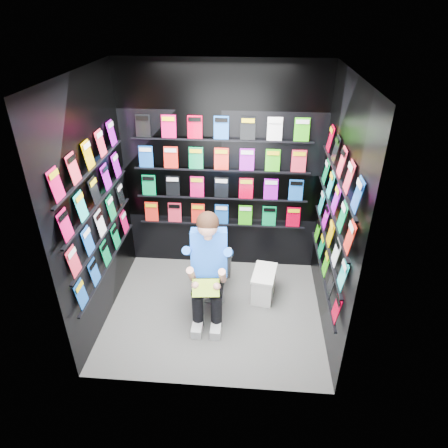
{
  "coord_description": "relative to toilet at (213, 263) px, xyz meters",
  "views": [
    {
      "loc": [
        0.39,
        -3.45,
        3.16
      ],
      "look_at": [
        0.1,
        0.15,
        1.08
      ],
      "focal_mm": 32.0,
      "sensor_mm": 36.0,
      "label": 1
    }
  ],
  "objects": [
    {
      "name": "wall_right",
      "position": [
        1.25,
        -0.44,
        0.93
      ],
      "size": [
        0.04,
        2.0,
        2.6
      ],
      "primitive_type": "cube",
      "color": "black",
      "rests_on": "floor"
    },
    {
      "name": "comics_left",
      "position": [
        -1.12,
        -0.44,
        0.94
      ],
      "size": [
        0.06,
        1.7,
        1.37
      ],
      "primitive_type": null,
      "color": "#D50C55",
      "rests_on": "wall_left"
    },
    {
      "name": "reader",
      "position": [
        0.0,
        -0.38,
        0.4
      ],
      "size": [
        0.59,
        0.81,
        1.41
      ],
      "primitive_type": null,
      "rotation": [
        0.0,
        0.0,
        0.1
      ],
      "color": "blue",
      "rests_on": "toilet"
    },
    {
      "name": "wall_left",
      "position": [
        -1.15,
        -0.44,
        0.93
      ],
      "size": [
        0.04,
        2.0,
        2.6
      ],
      "primitive_type": "cube",
      "color": "black",
      "rests_on": "floor"
    },
    {
      "name": "floor",
      "position": [
        0.05,
        -0.44,
        -0.37
      ],
      "size": [
        2.4,
        2.4,
        0.0
      ],
      "primitive_type": "plane",
      "color": "#5C5C59",
      "rests_on": "ground"
    },
    {
      "name": "comics_right",
      "position": [
        1.22,
        -0.44,
        0.94
      ],
      "size": [
        0.06,
        1.7,
        1.37
      ],
      "primitive_type": null,
      "color": "#D50C55",
      "rests_on": "wall_right"
    },
    {
      "name": "comics_back",
      "position": [
        0.05,
        0.53,
        0.94
      ],
      "size": [
        2.1,
        0.06,
        1.37
      ],
      "primitive_type": null,
      "color": "#D50C55",
      "rests_on": "wall_back"
    },
    {
      "name": "longbox_lid",
      "position": [
        0.61,
        -0.1,
        -0.03
      ],
      "size": [
        0.32,
        0.48,
        0.03
      ],
      "primitive_type": "cube",
      "rotation": [
        0.0,
        0.0,
        -0.16
      ],
      "color": "white",
      "rests_on": "longbox"
    },
    {
      "name": "wall_back",
      "position": [
        0.05,
        0.56,
        0.93
      ],
      "size": [
        2.4,
        0.04,
        2.6
      ],
      "primitive_type": "cube",
      "color": "black",
      "rests_on": "floor"
    },
    {
      "name": "longbox",
      "position": [
        0.61,
        -0.1,
        -0.21
      ],
      "size": [
        0.3,
        0.45,
        0.32
      ],
      "primitive_type": "cube",
      "rotation": [
        0.0,
        0.0,
        -0.16
      ],
      "color": "white",
      "rests_on": "floor"
    },
    {
      "name": "held_comic",
      "position": [
        -0.0,
        -0.73,
        0.21
      ],
      "size": [
        0.29,
        0.19,
        0.12
      ],
      "primitive_type": "cube",
      "rotation": [
        -0.96,
        0.0,
        0.1
      ],
      "color": "#179D17",
      "rests_on": "reader"
    },
    {
      "name": "wall_front",
      "position": [
        0.05,
        -1.44,
        0.93
      ],
      "size": [
        2.4,
        0.04,
        2.6
      ],
      "primitive_type": "cube",
      "color": "black",
      "rests_on": "floor"
    },
    {
      "name": "ceiling",
      "position": [
        0.05,
        -0.44,
        2.23
      ],
      "size": [
        2.4,
        2.4,
        0.0
      ],
      "primitive_type": "plane",
      "color": "white",
      "rests_on": "floor"
    },
    {
      "name": "toilet",
      "position": [
        0.0,
        0.0,
        0.0
      ],
      "size": [
        0.49,
        0.79,
        0.73
      ],
      "primitive_type": "imported",
      "rotation": [
        0.0,
        0.0,
        3.24
      ],
      "color": "white",
      "rests_on": "floor"
    }
  ]
}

